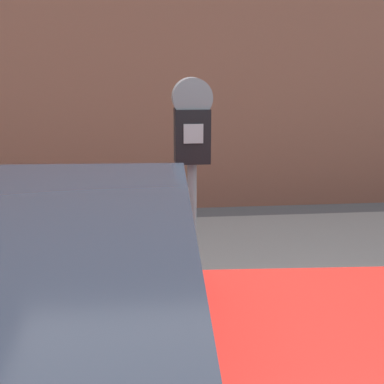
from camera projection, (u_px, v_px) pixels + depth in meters
name	position (u px, v px, depth m)	size (l,w,h in m)	color
sidewalk	(209.00, 276.00, 4.36)	(24.00, 2.80, 0.14)	#9E9B96
parking_meter	(192.00, 146.00, 3.00)	(0.22, 0.15, 1.56)	slate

